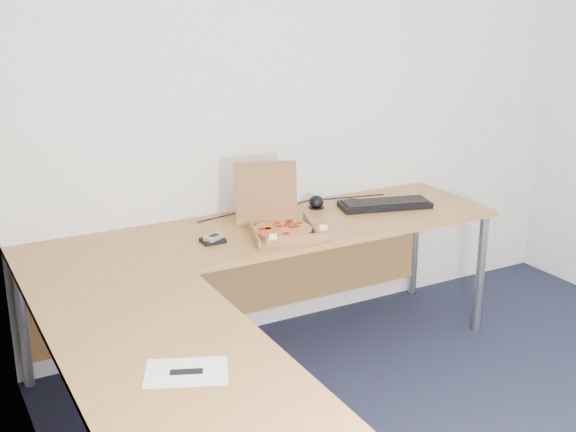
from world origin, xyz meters
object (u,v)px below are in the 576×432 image
pizza_box (281,226)px  keyboard (385,205)px  desk (247,272)px  wallet (213,241)px  drinking_glass (287,200)px

pizza_box → keyboard: 0.73m
desk → keyboard: size_ratio=4.93×
desk → wallet: wallet is taller
pizza_box → drinking_glass: pizza_box is taller
drinking_glass → keyboard: (0.49, -0.23, -0.04)m
desk → wallet: 0.36m
pizza_box → wallet: bearing=-168.0°
pizza_box → drinking_glass: (0.22, 0.35, 0.02)m
drinking_glass → pizza_box: bearing=-122.9°
drinking_glass → wallet: drinking_glass is taller
keyboard → wallet: (-1.07, -0.07, -0.01)m
desk → drinking_glass: drinking_glass is taller
desk → drinking_glass: bearing=49.7°
pizza_box → keyboard: bearing=27.1°
desk → pizza_box: size_ratio=6.66×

